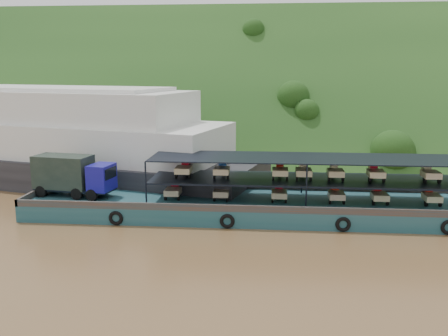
{
  "coord_description": "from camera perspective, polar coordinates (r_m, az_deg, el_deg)",
  "views": [
    {
      "loc": [
        1.56,
        -36.06,
        11.14
      ],
      "look_at": [
        -2.0,
        3.0,
        3.2
      ],
      "focal_mm": 40.0,
      "sensor_mm": 36.0,
      "label": 1
    }
  ],
  "objects": [
    {
      "name": "ground",
      "position": [
        37.78,
        2.62,
        -5.72
      ],
      "size": [
        160.0,
        160.0,
        0.0
      ],
      "primitive_type": "plane",
      "color": "brown",
      "rests_on": "ground"
    },
    {
      "name": "hillside",
      "position": [
        72.94,
        3.92,
        2.63
      ],
      "size": [
        140.0,
        39.6,
        39.6
      ],
      "primitive_type": "cube",
      "rotation": [
        0.79,
        0.0,
        0.0
      ],
      "color": "black",
      "rests_on": "ground"
    },
    {
      "name": "cargo_barge",
      "position": [
        38.28,
        2.33,
        -3.76
      ],
      "size": [
        35.05,
        7.18,
        4.54
      ],
      "color": "#15444C",
      "rests_on": "ground"
    },
    {
      "name": "passenger_ferry",
      "position": [
        53.9,
        -20.56,
        3.12
      ],
      "size": [
        47.21,
        23.04,
        9.28
      ],
      "rotation": [
        0.0,
        0.0,
        -0.26
      ],
      "color": "black",
      "rests_on": "ground"
    }
  ]
}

